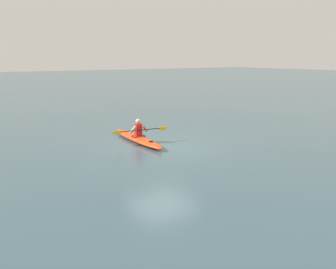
# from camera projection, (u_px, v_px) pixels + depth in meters

# --- Properties ---
(ground_plane) EXTENTS (160.00, 160.00, 0.00)m
(ground_plane) POSITION_uv_depth(u_px,v_px,m) (162.00, 146.00, 15.40)
(ground_plane) COLOR #334C56
(kayak) EXTENTS (1.05, 4.35, 0.26)m
(kayak) POSITION_uv_depth(u_px,v_px,m) (137.00, 138.00, 16.25)
(kayak) COLOR red
(kayak) RESTS_ON ground
(kayaker) EXTENTS (2.39, 0.50, 0.70)m
(kayaker) POSITION_uv_depth(u_px,v_px,m) (139.00, 129.00, 16.04)
(kayaker) COLOR red
(kayaker) RESTS_ON kayak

